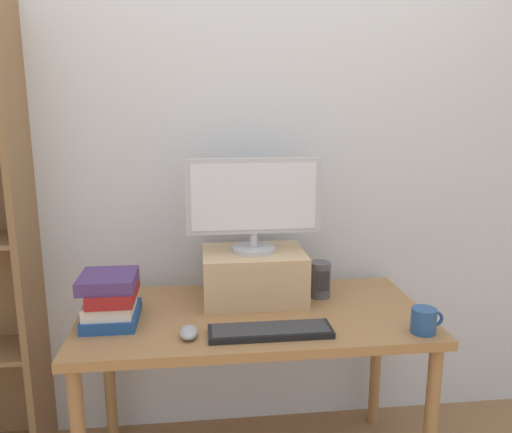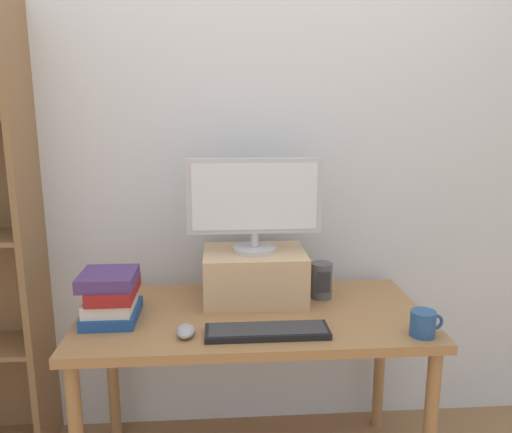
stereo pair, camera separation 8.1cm
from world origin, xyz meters
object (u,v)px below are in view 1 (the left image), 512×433
object	(u,v)px
computer_monitor	(254,201)
keyboard	(270,331)
riser_box	(254,275)
coffee_mug	(424,320)
computer_mouse	(189,332)
book_stack	(111,299)
desk_speaker	(320,279)
desk	(253,331)

from	to	relation	value
computer_monitor	keyboard	xyz separation A→B (m)	(0.02, -0.35, -0.40)
riser_box	keyboard	xyz separation A→B (m)	(0.02, -0.35, -0.09)
coffee_mug	computer_monitor	bearing A→B (deg)	145.05
computer_monitor	computer_mouse	world-z (taller)	computer_monitor
riser_box	book_stack	bearing A→B (deg)	-162.31
riser_box	desk_speaker	distance (m)	0.28
coffee_mug	desk_speaker	size ratio (longest dim) A/B	0.78
riser_box	book_stack	distance (m)	0.58
desk_speaker	computer_monitor	bearing A→B (deg)	177.97
riser_box	computer_mouse	bearing A→B (deg)	-128.06
coffee_mug	book_stack	bearing A→B (deg)	168.83
keyboard	desk_speaker	bearing A→B (deg)	52.37
computer_mouse	coffee_mug	world-z (taller)	coffee_mug
desk	keyboard	distance (m)	0.23
keyboard	desk_speaker	distance (m)	0.43
keyboard	book_stack	xyz separation A→B (m)	(-0.57, 0.17, 0.08)
desk	computer_mouse	distance (m)	0.33
computer_monitor	coffee_mug	bearing A→B (deg)	-34.95
desk	computer_monitor	xyz separation A→B (m)	(0.02, 0.14, 0.50)
keyboard	coffee_mug	xyz separation A→B (m)	(0.55, -0.05, 0.03)
riser_box	keyboard	size ratio (longest dim) A/B	0.95
computer_mouse	book_stack	bearing A→B (deg)	150.32
computer_monitor	desk_speaker	bearing A→B (deg)	-2.03
book_stack	desk_speaker	bearing A→B (deg)	11.17
desk	coffee_mug	size ratio (longest dim) A/B	11.38
riser_box	desk_speaker	size ratio (longest dim) A/B	2.77
riser_box	computer_monitor	xyz separation A→B (m)	(0.00, -0.00, 0.31)
computer_mouse	desk_speaker	bearing A→B (deg)	30.93
keyboard	computer_mouse	xyz separation A→B (m)	(-0.29, 0.01, 0.01)
desk	book_stack	distance (m)	0.56
desk	coffee_mug	world-z (taller)	coffee_mug
desk	computer_mouse	xyz separation A→B (m)	(-0.25, -0.19, 0.10)
coffee_mug	desk_speaker	world-z (taller)	desk_speaker
computer_mouse	book_stack	world-z (taller)	book_stack
desk	coffee_mug	distance (m)	0.65
riser_box	book_stack	world-z (taller)	riser_box
desk	book_stack	world-z (taller)	book_stack
desk	desk_speaker	distance (m)	0.36
riser_box	computer_monitor	bearing A→B (deg)	-90.00
coffee_mug	keyboard	bearing A→B (deg)	175.10
book_stack	computer_mouse	bearing A→B (deg)	-29.68
keyboard	computer_mouse	bearing A→B (deg)	177.84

